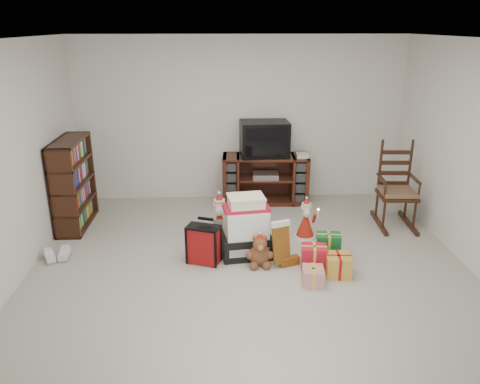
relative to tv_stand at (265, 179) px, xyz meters
name	(u,v)px	position (x,y,z in m)	size (l,w,h in m)	color
room	(251,167)	(-0.38, -2.24, 0.87)	(5.01, 5.01, 2.51)	#A5A097
tv_stand	(265,179)	(0.00, 0.00, 0.00)	(1.33, 0.53, 0.75)	#461E14
bookshelf	(74,185)	(-2.69, -0.77, 0.21)	(0.33, 0.99, 1.21)	#381D0F
rocking_chair	(395,195)	(1.70, -0.92, 0.04)	(0.53, 0.83, 1.21)	#381D0F
gift_pile	(246,230)	(-0.41, -1.78, -0.05)	(0.64, 0.50, 0.74)	black
red_suitcase	(204,244)	(-0.91, -1.96, -0.14)	(0.40, 0.30, 0.54)	#9C1511
stocking	(281,244)	(-0.02, -2.06, -0.10)	(0.26, 0.11, 0.56)	#0C7416
teddy_bear	(260,252)	(-0.26, -2.05, -0.21)	(0.25, 0.22, 0.37)	brown
santa_figurine	(306,223)	(0.39, -1.34, -0.16)	(0.27, 0.26, 0.56)	#A02111
mrs_claus_figurine	(220,222)	(-0.72, -1.35, -0.13)	(0.32, 0.30, 0.65)	#A02111
sneaker_pair	(57,256)	(-2.65, -1.79, -0.33)	(0.33, 0.27, 0.09)	white
gift_cluster	(324,261)	(0.45, -2.22, -0.25)	(0.56, 0.86, 0.26)	red
crt_television	(264,139)	(-0.02, 0.02, 0.63)	(0.73, 0.55, 0.52)	black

